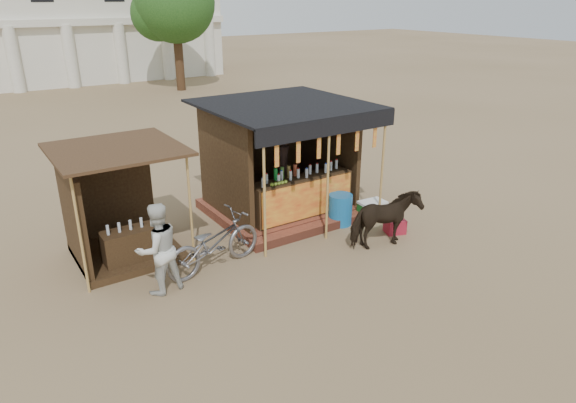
# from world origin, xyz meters

# --- Properties ---
(ground) EXTENTS (120.00, 120.00, 0.00)m
(ground) POSITION_xyz_m (0.00, 0.00, 0.00)
(ground) COLOR #846B4C
(ground) RESTS_ON ground
(main_stall) EXTENTS (3.60, 3.61, 2.78)m
(main_stall) POSITION_xyz_m (1.01, 3.36, 1.03)
(main_stall) COLOR brown
(main_stall) RESTS_ON ground
(secondary_stall) EXTENTS (2.40, 2.40, 2.38)m
(secondary_stall) POSITION_xyz_m (-3.17, 3.24, 0.85)
(secondary_stall) COLOR #3D2A16
(secondary_stall) RESTS_ON ground
(cow) EXTENTS (1.60, 0.94, 1.27)m
(cow) POSITION_xyz_m (1.79, 0.52, 0.64)
(cow) COLOR black
(cow) RESTS_ON ground
(motorbike) EXTENTS (2.26, 1.12, 1.14)m
(motorbike) POSITION_xyz_m (-1.70, 1.68, 0.57)
(motorbike) COLOR gray
(motorbike) RESTS_ON ground
(bystander) EXTENTS (0.93, 0.77, 1.74)m
(bystander) POSITION_xyz_m (-2.90, 1.46, 0.87)
(bystander) COLOR beige
(bystander) RESTS_ON ground
(blue_barrel) EXTENTS (0.65, 0.65, 0.75)m
(blue_barrel) POSITION_xyz_m (1.76, 2.00, 0.37)
(blue_barrel) COLOR #1561A4
(blue_barrel) RESTS_ON ground
(red_crate) EXTENTS (0.52, 0.48, 0.33)m
(red_crate) POSITION_xyz_m (2.51, 0.91, 0.17)
(red_crate) COLOR maroon
(red_crate) RESTS_ON ground
(cooler) EXTENTS (0.67, 0.48, 0.46)m
(cooler) POSITION_xyz_m (2.60, 1.81, 0.23)
(cooler) COLOR #16661F
(cooler) RESTS_ON ground
(tree) EXTENTS (4.50, 4.40, 7.00)m
(tree) POSITION_xyz_m (5.81, 22.14, 4.63)
(tree) COLOR #382314
(tree) RESTS_ON ground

